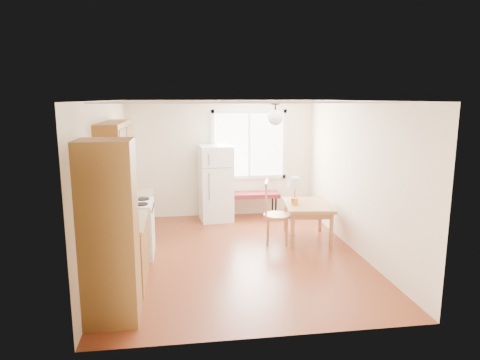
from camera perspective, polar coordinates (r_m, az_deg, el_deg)
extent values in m
cube|color=#5D2413|center=(7.15, -0.41, -9.94)|extent=(4.60, 5.60, 0.12)
cube|color=white|center=(6.68, -0.43, 10.53)|extent=(4.60, 5.60, 0.12)
cube|color=#FFEFCB|center=(9.26, -2.49, 2.84)|extent=(4.60, 0.10, 2.50)
cube|color=#FFEFCB|center=(4.41, 3.95, -6.15)|extent=(4.60, 0.10, 2.50)
cube|color=#FFEFCB|center=(6.84, -17.27, -0.50)|extent=(0.10, 5.60, 2.50)
cube|color=#FFEFCB|center=(7.34, 15.24, 0.36)|extent=(0.10, 5.60, 2.50)
cube|color=brown|center=(5.06, -17.02, -6.72)|extent=(0.60, 0.60, 2.10)
cube|color=brown|center=(6.20, -15.30, -9.43)|extent=(0.60, 1.10, 0.86)
cube|color=tan|center=(6.06, -15.41, -5.43)|extent=(0.62, 1.14, 0.04)
cube|color=white|center=(7.18, -14.09, -6.40)|extent=(0.65, 0.76, 0.90)
cube|color=brown|center=(7.90, -13.71, -4.94)|extent=(0.60, 0.60, 0.86)
cube|color=brown|center=(6.58, -16.34, 4.41)|extent=(0.33, 1.60, 0.70)
cube|color=white|center=(9.28, 1.20, 4.74)|extent=(1.50, 0.02, 1.35)
cylinder|color=black|center=(7.20, 4.75, 10.19)|extent=(0.14, 0.14, 0.06)
cylinder|color=black|center=(7.20, 4.74, 9.40)|extent=(0.03, 0.03, 0.16)
sphere|color=white|center=(7.21, 4.72, 8.29)|extent=(0.26, 0.26, 0.26)
cube|color=white|center=(8.95, -3.25, -0.43)|extent=(0.71, 0.71, 1.58)
cube|color=gray|center=(8.56, -3.09, 1.59)|extent=(0.65, 0.02, 0.02)
cube|color=gray|center=(8.57, -4.15, 0.13)|extent=(0.03, 0.03, 0.95)
cube|color=maroon|center=(9.20, 1.61, -1.99)|extent=(1.19, 0.49, 0.09)
cylinder|color=black|center=(9.04, -1.30, -3.98)|extent=(0.04, 0.04, 0.45)
cylinder|color=black|center=(9.20, 4.80, -3.75)|extent=(0.04, 0.04, 0.45)
cylinder|color=black|center=(9.36, -1.53, -3.47)|extent=(0.04, 0.04, 0.45)
cylinder|color=black|center=(9.51, 4.36, -3.26)|extent=(0.04, 0.04, 0.45)
cube|color=#9A663B|center=(7.81, 9.02, -3.34)|extent=(0.93, 1.17, 0.06)
cube|color=#9A663B|center=(7.83, 9.00, -3.91)|extent=(0.82, 1.05, 0.10)
cylinder|color=#9A663B|center=(7.40, 7.01, -6.78)|extent=(0.07, 0.07, 0.61)
cylinder|color=#9A663B|center=(7.52, 12.08, -6.65)|extent=(0.07, 0.07, 0.61)
cylinder|color=#9A663B|center=(8.29, 6.11, -4.83)|extent=(0.07, 0.07, 0.61)
cylinder|color=#9A663B|center=(8.40, 10.64, -4.75)|extent=(0.07, 0.07, 0.61)
cylinder|color=#9A663B|center=(7.60, 5.01, -4.75)|extent=(0.49, 0.49, 0.05)
cylinder|color=#9A663B|center=(7.52, 3.68, -6.89)|extent=(0.04, 0.04, 0.50)
cylinder|color=#9A663B|center=(7.51, 6.24, -6.94)|extent=(0.04, 0.04, 0.50)
cylinder|color=#9A663B|center=(7.83, 3.77, -6.16)|extent=(0.04, 0.04, 0.50)
cylinder|color=#9A663B|center=(7.83, 6.22, -6.20)|extent=(0.04, 0.04, 0.50)
cylinder|color=#C88B40|center=(7.72, 7.32, -2.80)|extent=(0.13, 0.13, 0.11)
cylinder|color=#C88B40|center=(7.68, 7.34, -1.70)|extent=(0.02, 0.02, 0.19)
cone|color=silver|center=(7.64, 7.38, -0.32)|extent=(0.28, 0.28, 0.19)
cube|color=black|center=(6.00, -15.79, -5.03)|extent=(0.20, 0.23, 0.08)
cube|color=black|center=(5.87, -15.99, -3.60)|extent=(0.18, 0.08, 0.28)
cylinder|color=black|center=(6.02, -15.78, -4.00)|extent=(0.14, 0.14, 0.12)
cylinder|color=red|center=(6.40, -15.68, -3.55)|extent=(0.13, 0.13, 0.18)
sphere|color=red|center=(6.38, -15.73, -2.50)|extent=(0.06, 0.06, 0.06)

